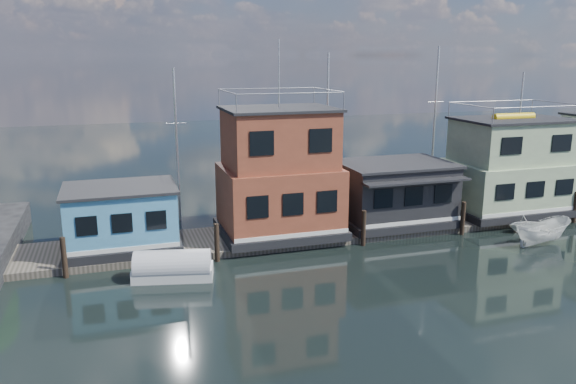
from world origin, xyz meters
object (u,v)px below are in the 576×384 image
object	(u,v)px
tarp_runabout	(173,268)
dinghy_white	(525,224)
houseboat_dark	(394,193)
houseboat_green	(509,168)
houseboat_blue	(121,218)
houseboat_red	(279,175)
motorboat	(543,232)

from	to	relation	value
tarp_runabout	dinghy_white	world-z (taller)	tarp_runabout
houseboat_dark	tarp_runabout	world-z (taller)	houseboat_dark
houseboat_dark	houseboat_green	world-z (taller)	houseboat_green
houseboat_dark	houseboat_blue	bearing A→B (deg)	179.94
houseboat_blue	houseboat_dark	xyz separation A→B (m)	(17.50, -0.02, 0.21)
houseboat_dark	dinghy_white	xyz separation A→B (m)	(7.67, -3.61, -1.81)
houseboat_green	houseboat_dark	bearing A→B (deg)	-179.88
houseboat_red	houseboat_green	xyz separation A→B (m)	(17.00, 0.00, -0.55)
houseboat_blue	houseboat_dark	size ratio (longest dim) A/B	0.86
houseboat_blue	houseboat_red	bearing A→B (deg)	0.00
houseboat_red	motorboat	distance (m)	16.53
tarp_runabout	houseboat_blue	bearing A→B (deg)	129.10
houseboat_blue	motorboat	world-z (taller)	houseboat_blue
houseboat_dark	motorboat	distance (m)	9.35
tarp_runabout	motorboat	bearing A→B (deg)	9.13
tarp_runabout	motorboat	world-z (taller)	motorboat
houseboat_dark	motorboat	world-z (taller)	houseboat_dark
tarp_runabout	houseboat_dark	bearing A→B (deg)	29.40
houseboat_blue	dinghy_white	bearing A→B (deg)	-8.21
houseboat_blue	houseboat_green	distance (m)	26.53
houseboat_green	dinghy_white	xyz separation A→B (m)	(-1.33, -3.63, -2.95)
houseboat_green	tarp_runabout	world-z (taller)	houseboat_green
dinghy_white	motorboat	size ratio (longest dim) A/B	0.56
houseboat_green	houseboat_blue	bearing A→B (deg)	-180.00
houseboat_green	dinghy_white	size ratio (longest dim) A/B	3.66
houseboat_red	houseboat_blue	bearing A→B (deg)	-180.00
houseboat_blue	houseboat_red	xyz separation A→B (m)	(9.50, 0.00, 1.90)
houseboat_dark	tarp_runabout	xyz separation A→B (m)	(-15.16, -4.63, -1.80)
dinghy_white	motorboat	distance (m)	2.38
motorboat	houseboat_green	bearing A→B (deg)	-24.01
houseboat_green	motorboat	size ratio (longest dim) A/B	2.06
houseboat_red	houseboat_green	world-z (taller)	houseboat_red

